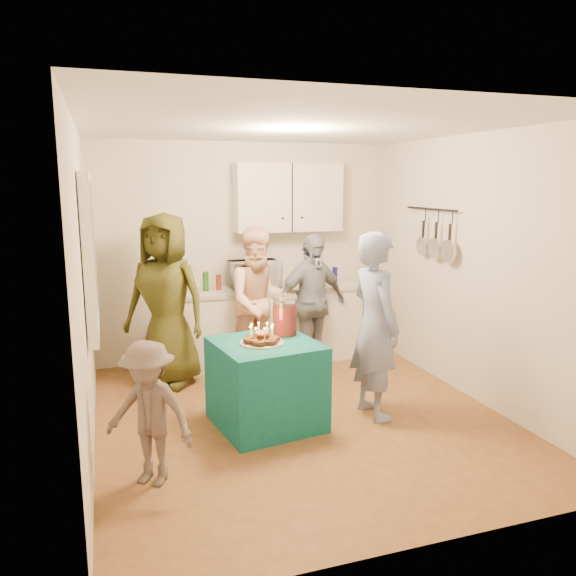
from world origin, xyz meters
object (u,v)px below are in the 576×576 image
object	(u,v)px
man_birthday	(375,326)
microwave	(255,274)
child_near_left	(149,413)
woman_back_center	(260,302)
counter	(268,326)
party_table	(266,384)
woman_back_right	(311,303)
woman_back_left	(166,300)
punch_jar	(285,316)

from	to	relation	value
man_birthday	microwave	bearing A→B (deg)	13.83
microwave	child_near_left	distance (m)	2.89
woman_back_center	counter	bearing A→B (deg)	62.77
party_table	child_near_left	world-z (taller)	child_near_left
man_birthday	woman_back_right	bearing A→B (deg)	-1.44
microwave	woman_back_left	distance (m)	1.17
man_birthday	party_table	bearing A→B (deg)	78.70
counter	punch_jar	size ratio (longest dim) A/B	6.47
child_near_left	woman_back_left	bearing A→B (deg)	117.00
woman_back_center	woman_back_right	xyz separation A→B (m)	(0.60, -0.01, -0.04)
counter	man_birthday	size ratio (longest dim) A/B	1.29
punch_jar	woman_back_right	xyz separation A→B (m)	(0.68, 1.11, -0.15)
man_birthday	woman_back_left	xyz separation A→B (m)	(-1.71, 1.43, 0.06)
party_table	man_birthday	distance (m)	1.11
woman_back_left	child_near_left	distance (m)	2.08
counter	punch_jar	world-z (taller)	punch_jar
party_table	woman_back_right	xyz separation A→B (m)	(0.92, 1.30, 0.40)
party_table	child_near_left	distance (m)	1.28
counter	microwave	size ratio (longest dim) A/B	3.85
woman_back_center	woman_back_right	bearing A→B (deg)	-1.64
punch_jar	woman_back_center	xyz separation A→B (m)	(0.08, 1.12, -0.10)
microwave	party_table	world-z (taller)	microwave
microwave	man_birthday	size ratio (longest dim) A/B	0.33
punch_jar	woman_back_left	bearing A→B (deg)	130.05
party_table	punch_jar	world-z (taller)	punch_jar
microwave	punch_jar	size ratio (longest dim) A/B	1.68
punch_jar	child_near_left	bearing A→B (deg)	-145.71
woman_back_right	counter	bearing A→B (deg)	115.09
counter	microwave	bearing A→B (deg)	180.00
counter	child_near_left	bearing A→B (deg)	-123.19
microwave	woman_back_right	size ratio (longest dim) A/B	0.36
party_table	child_near_left	size ratio (longest dim) A/B	0.80
party_table	counter	bearing A→B (deg)	72.87
punch_jar	woman_back_center	bearing A→B (deg)	85.96
punch_jar	man_birthday	distance (m)	0.82
man_birthday	child_near_left	distance (m)	2.17
man_birthday	woman_back_left	size ratio (longest dim) A/B	0.93
child_near_left	party_table	bearing A→B (deg)	70.17
woman_back_left	child_near_left	bearing A→B (deg)	-65.31
counter	woman_back_right	bearing A→B (deg)	-49.84
party_table	woman_back_center	distance (m)	1.42
child_near_left	woman_back_right	bearing A→B (deg)	82.14
woman_back_center	party_table	bearing A→B (deg)	-104.30
punch_jar	woman_back_center	distance (m)	1.13
microwave	woman_back_center	xyz separation A→B (m)	(-0.05, -0.44, -0.24)
microwave	punch_jar	bearing A→B (deg)	-95.25
punch_jar	woman_back_center	world-z (taller)	woman_back_center
party_table	punch_jar	distance (m)	0.63
punch_jar	microwave	bearing A→B (deg)	85.10
punch_jar	party_table	bearing A→B (deg)	-141.46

